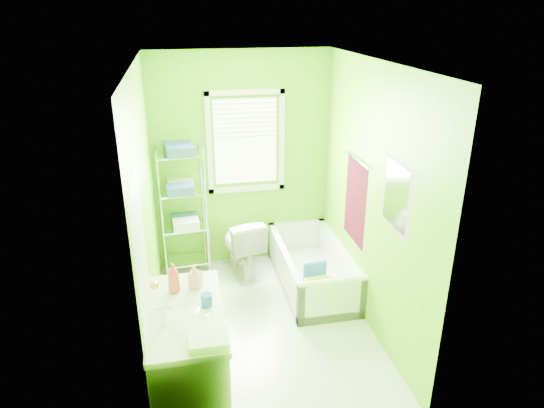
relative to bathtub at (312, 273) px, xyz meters
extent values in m
plane|color=silver|center=(-0.69, -0.64, -0.16)|extent=(2.90, 2.90, 0.00)
cube|color=#57AB08|center=(-0.69, 0.81, 1.14)|extent=(2.10, 0.04, 2.60)
cube|color=#57AB08|center=(-0.69, -2.09, 1.14)|extent=(2.10, 0.04, 2.60)
cube|color=#57AB08|center=(-1.74, -0.64, 1.14)|extent=(0.04, 2.90, 2.60)
cube|color=#57AB08|center=(0.36, -0.64, 1.14)|extent=(0.04, 2.90, 2.60)
cube|color=white|center=(-0.69, -0.64, 2.44)|extent=(2.10, 2.90, 0.04)
cube|color=white|center=(-0.64, 0.80, 1.39)|extent=(0.74, 0.01, 1.01)
cube|color=white|center=(-0.64, 0.78, 0.81)|extent=(0.92, 0.05, 0.06)
cube|color=white|center=(-0.64, 0.78, 1.97)|extent=(0.92, 0.05, 0.06)
cube|color=white|center=(-1.07, 0.78, 1.39)|extent=(0.06, 0.05, 1.22)
cube|color=white|center=(-0.21, 0.78, 1.39)|extent=(0.06, 0.05, 1.22)
cube|color=white|center=(-0.64, 0.77, 1.68)|extent=(0.72, 0.02, 0.50)
cube|color=white|center=(-1.72, -1.64, 0.84)|extent=(0.02, 0.80, 2.00)
sphere|color=gold|center=(-1.69, -1.31, 0.84)|extent=(0.07, 0.07, 0.07)
cube|color=#430715|center=(0.35, -0.29, 0.99)|extent=(0.02, 0.58, 0.90)
cylinder|color=silver|center=(0.33, -0.29, 1.44)|extent=(0.02, 0.62, 0.02)
cube|color=#CC5972|center=(0.35, -1.19, 1.39)|extent=(0.02, 0.54, 0.64)
cube|color=white|center=(0.34, -1.19, 1.39)|extent=(0.01, 0.44, 0.54)
cube|color=white|center=(0.00, 0.03, -0.11)|extent=(0.73, 1.56, 0.10)
cube|color=white|center=(-0.33, 0.03, 0.07)|extent=(0.07, 1.56, 0.47)
cube|color=white|center=(0.33, 0.03, 0.07)|extent=(0.07, 1.56, 0.47)
cube|color=white|center=(0.00, -0.72, 0.07)|extent=(0.73, 0.07, 0.47)
cube|color=white|center=(0.00, 0.77, 0.07)|extent=(0.73, 0.07, 0.47)
cylinder|color=white|center=(0.00, -0.72, 0.31)|extent=(0.73, 0.07, 0.07)
cylinder|color=#114CA8|center=(0.00, -0.29, -0.02)|extent=(0.37, 0.37, 0.07)
cylinder|color=#F2FF1A|center=(0.00, -0.29, 0.04)|extent=(0.35, 0.35, 0.05)
cube|color=#114CA8|center=(-0.02, -0.15, 0.10)|extent=(0.27, 0.07, 0.24)
imported|color=white|center=(-0.76, 0.45, 0.21)|extent=(0.55, 0.80, 0.75)
cube|color=white|center=(-1.46, -1.49, 0.24)|extent=(0.55, 1.11, 0.81)
cube|color=white|center=(-1.46, -1.49, 0.67)|extent=(0.58, 1.14, 0.05)
ellipsoid|color=white|center=(-1.44, -1.64, 0.67)|extent=(0.38, 0.50, 0.13)
cylinder|color=silver|center=(-1.62, -1.64, 0.77)|extent=(0.03, 0.03, 0.16)
cylinder|color=silver|center=(-1.62, -1.64, 0.84)|extent=(0.12, 0.02, 0.02)
imported|color=#DD4141|center=(-1.54, -1.20, 0.82)|extent=(0.13, 0.13, 0.26)
imported|color=pink|center=(-1.36, -1.16, 0.80)|extent=(0.12, 0.12, 0.21)
cylinder|color=#1A4AAE|center=(-1.29, -1.45, 0.75)|extent=(0.09, 0.09, 0.10)
cube|color=white|center=(-1.32, -1.94, 0.73)|extent=(0.27, 0.21, 0.07)
cylinder|color=silver|center=(-1.66, 0.45, 0.63)|extent=(0.02, 0.02, 1.59)
cylinder|color=silver|center=(-1.68, 0.76, 0.63)|extent=(0.02, 0.02, 1.59)
cylinder|color=silver|center=(-1.15, 0.49, 0.63)|extent=(0.02, 0.02, 1.59)
cylinder|color=silver|center=(-1.18, 0.80, 0.63)|extent=(0.02, 0.02, 1.59)
cube|color=silver|center=(-1.42, 0.62, -0.01)|extent=(0.55, 0.36, 0.02)
cube|color=silver|center=(-1.42, 0.62, 0.43)|extent=(0.55, 0.36, 0.02)
cube|color=silver|center=(-1.42, 0.62, 0.88)|extent=(0.55, 0.36, 0.02)
cube|color=silver|center=(-1.42, 0.62, 1.33)|extent=(0.55, 0.36, 0.02)
cube|color=#2E5AA7|center=(-1.40, 0.53, 1.39)|extent=(0.31, 0.22, 0.11)
cube|color=#2E5AA7|center=(-1.43, 0.74, 1.39)|extent=(0.31, 0.22, 0.11)
cube|color=#2E5AA7|center=(-1.44, 0.52, 0.95)|extent=(0.31, 0.22, 0.11)
cube|color=#E2D88A|center=(-1.42, 0.74, 0.95)|extent=(0.31, 0.22, 0.11)
cube|color=white|center=(-1.40, 0.55, 0.50)|extent=(0.31, 0.22, 0.11)
cube|color=#2E5AA7|center=(-1.42, 0.75, 0.50)|extent=(0.31, 0.22, 0.11)
cube|color=pink|center=(-1.15, 0.64, 0.17)|extent=(0.04, 0.28, 0.50)
camera|label=1|loc=(-1.42, -4.70, 2.88)|focal=32.00mm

